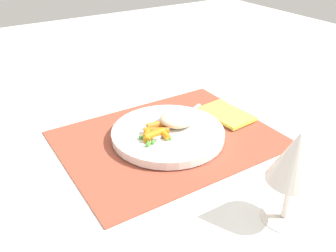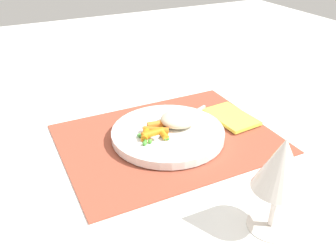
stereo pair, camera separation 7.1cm
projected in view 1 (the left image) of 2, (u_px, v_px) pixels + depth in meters
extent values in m
plane|color=white|center=(168.00, 139.00, 0.81)|extent=(2.40, 2.40, 0.00)
cube|color=#9E4733|center=(168.00, 138.00, 0.80)|extent=(0.46, 0.35, 0.01)
cylinder|color=white|center=(168.00, 133.00, 0.80)|extent=(0.25, 0.25, 0.02)
ellipsoid|color=beige|center=(178.00, 118.00, 0.81)|extent=(0.08, 0.08, 0.03)
cylinder|color=orange|center=(158.00, 132.00, 0.77)|extent=(0.05, 0.04, 0.01)
cylinder|color=orange|center=(154.00, 134.00, 0.76)|extent=(0.05, 0.02, 0.02)
cylinder|color=orange|center=(147.00, 136.00, 0.76)|extent=(0.03, 0.04, 0.01)
cylinder|color=orange|center=(158.00, 124.00, 0.80)|extent=(0.05, 0.02, 0.01)
cylinder|color=orange|center=(164.00, 134.00, 0.77)|extent=(0.01, 0.04, 0.01)
sphere|color=green|center=(148.00, 145.00, 0.73)|extent=(0.01, 0.01, 0.01)
sphere|color=green|center=(148.00, 133.00, 0.77)|extent=(0.01, 0.01, 0.01)
sphere|color=#55B037|center=(166.00, 124.00, 0.81)|extent=(0.01, 0.01, 0.01)
sphere|color=#438F3B|center=(148.00, 135.00, 0.77)|extent=(0.01, 0.01, 0.01)
sphere|color=#51A33F|center=(170.00, 139.00, 0.76)|extent=(0.01, 0.01, 0.01)
sphere|color=#518E43|center=(144.00, 137.00, 0.76)|extent=(0.01, 0.01, 0.01)
sphere|color=green|center=(167.00, 139.00, 0.76)|extent=(0.01, 0.01, 0.01)
sphere|color=green|center=(153.00, 142.00, 0.74)|extent=(0.01, 0.01, 0.01)
sphere|color=green|center=(142.00, 138.00, 0.76)|extent=(0.01, 0.01, 0.01)
sphere|color=green|center=(148.00, 142.00, 0.74)|extent=(0.01, 0.01, 0.01)
sphere|color=green|center=(154.00, 137.00, 0.76)|extent=(0.01, 0.01, 0.01)
cube|color=silver|center=(160.00, 135.00, 0.77)|extent=(0.05, 0.03, 0.01)
cube|color=silver|center=(184.00, 117.00, 0.84)|extent=(0.14, 0.07, 0.01)
cylinder|color=silver|center=(284.00, 216.00, 0.59)|extent=(0.08, 0.08, 0.00)
cylinder|color=silver|center=(287.00, 198.00, 0.58)|extent=(0.01, 0.01, 0.07)
cone|color=silver|center=(296.00, 157.00, 0.54)|extent=(0.08, 0.08, 0.09)
cube|color=#EAE54C|center=(226.00, 114.00, 0.89)|extent=(0.09, 0.13, 0.01)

